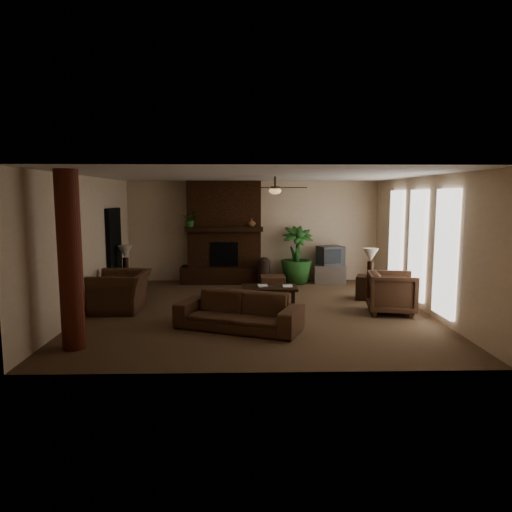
{
  "coord_description": "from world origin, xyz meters",
  "views": [
    {
      "loc": [
        -0.26,
        -9.58,
        2.4
      ],
      "look_at": [
        0.0,
        0.4,
        1.1
      ],
      "focal_mm": 32.59,
      "sensor_mm": 36.0,
      "label": 1
    }
  ],
  "objects_px": {
    "sofa": "(239,305)",
    "floor_plant": "(297,267)",
    "lamp_left": "(125,254)",
    "side_table_right": "(368,288)",
    "ottoman": "(273,284)",
    "armchair_right": "(392,291)",
    "log_column": "(70,261)",
    "lamp_right": "(371,257)",
    "tv_stand": "(330,274)",
    "side_table_left": "(127,283)",
    "coffee_table": "(269,289)",
    "floor_vase": "(264,270)",
    "armchair_left": "(121,285)"
  },
  "relations": [
    {
      "from": "log_column",
      "to": "sofa",
      "type": "height_order",
      "value": "log_column"
    },
    {
      "from": "log_column",
      "to": "armchair_left",
      "type": "distance_m",
      "value": 2.63
    },
    {
      "from": "floor_plant",
      "to": "side_table_left",
      "type": "bearing_deg",
      "value": -163.24
    },
    {
      "from": "log_column",
      "to": "ottoman",
      "type": "bearing_deg",
      "value": 51.43
    },
    {
      "from": "ottoman",
      "to": "tv_stand",
      "type": "xyz_separation_m",
      "value": [
        1.65,
        1.16,
        0.05
      ]
    },
    {
      "from": "log_column",
      "to": "lamp_right",
      "type": "xyz_separation_m",
      "value": [
        5.6,
        3.32,
        -0.4
      ]
    },
    {
      "from": "armchair_left",
      "to": "lamp_right",
      "type": "bearing_deg",
      "value": 99.22
    },
    {
      "from": "sofa",
      "to": "ottoman",
      "type": "height_order",
      "value": "sofa"
    },
    {
      "from": "floor_vase",
      "to": "ottoman",
      "type": "bearing_deg",
      "value": -76.05
    },
    {
      "from": "side_table_right",
      "to": "lamp_right",
      "type": "distance_m",
      "value": 0.73
    },
    {
      "from": "log_column",
      "to": "lamp_left",
      "type": "distance_m",
      "value": 4.13
    },
    {
      "from": "lamp_right",
      "to": "lamp_left",
      "type": "bearing_deg",
      "value": 172.32
    },
    {
      "from": "tv_stand",
      "to": "lamp_left",
      "type": "bearing_deg",
      "value": -158.85
    },
    {
      "from": "tv_stand",
      "to": "side_table_left",
      "type": "height_order",
      "value": "side_table_left"
    },
    {
      "from": "armchair_left",
      "to": "ottoman",
      "type": "bearing_deg",
      "value": 119.0
    },
    {
      "from": "armchair_right",
      "to": "tv_stand",
      "type": "relative_size",
      "value": 1.1
    },
    {
      "from": "sofa",
      "to": "tv_stand",
      "type": "relative_size",
      "value": 2.64
    },
    {
      "from": "side_table_right",
      "to": "armchair_right",
      "type": "bearing_deg",
      "value": -83.68
    },
    {
      "from": "side_table_left",
      "to": "floor_plant",
      "type": "bearing_deg",
      "value": 16.76
    },
    {
      "from": "sofa",
      "to": "side_table_right",
      "type": "xyz_separation_m",
      "value": [
        2.98,
        2.36,
        -0.16
      ]
    },
    {
      "from": "ottoman",
      "to": "armchair_left",
      "type": "bearing_deg",
      "value": -151.53
    },
    {
      "from": "ottoman",
      "to": "sofa",
      "type": "bearing_deg",
      "value": -104.14
    },
    {
      "from": "floor_plant",
      "to": "lamp_left",
      "type": "bearing_deg",
      "value": -163.0
    },
    {
      "from": "sofa",
      "to": "floor_plant",
      "type": "xyz_separation_m",
      "value": [
        1.55,
        4.42,
        -0.0
      ]
    },
    {
      "from": "sofa",
      "to": "floor_plant",
      "type": "bearing_deg",
      "value": 92.74
    },
    {
      "from": "log_column",
      "to": "side_table_left",
      "type": "distance_m",
      "value": 4.28
    },
    {
      "from": "ottoman",
      "to": "lamp_left",
      "type": "bearing_deg",
      "value": -177.2
    },
    {
      "from": "armchair_left",
      "to": "ottoman",
      "type": "xyz_separation_m",
      "value": [
        3.32,
        1.8,
        -0.34
      ]
    },
    {
      "from": "log_column",
      "to": "armchair_right",
      "type": "bearing_deg",
      "value": 19.85
    },
    {
      "from": "tv_stand",
      "to": "lamp_left",
      "type": "xyz_separation_m",
      "value": [
        -5.27,
        -1.34,
        0.75
      ]
    },
    {
      "from": "ottoman",
      "to": "side_table_left",
      "type": "relative_size",
      "value": 1.09
    },
    {
      "from": "armchair_left",
      "to": "ottoman",
      "type": "height_order",
      "value": "armchair_left"
    },
    {
      "from": "floor_plant",
      "to": "lamp_right",
      "type": "bearing_deg",
      "value": -55.25
    },
    {
      "from": "sofa",
      "to": "coffee_table",
      "type": "bearing_deg",
      "value": 91.99
    },
    {
      "from": "floor_plant",
      "to": "lamp_right",
      "type": "xyz_separation_m",
      "value": [
        1.46,
        -2.11,
        0.56
      ]
    },
    {
      "from": "coffee_table",
      "to": "floor_vase",
      "type": "height_order",
      "value": "floor_vase"
    },
    {
      "from": "ottoman",
      "to": "lamp_right",
      "type": "xyz_separation_m",
      "value": [
        2.19,
        -0.96,
        0.8
      ]
    },
    {
      "from": "floor_plant",
      "to": "lamp_left",
      "type": "xyz_separation_m",
      "value": [
        -4.34,
        -1.33,
        0.56
      ]
    },
    {
      "from": "sofa",
      "to": "armchair_right",
      "type": "bearing_deg",
      "value": 40.72
    },
    {
      "from": "log_column",
      "to": "lamp_right",
      "type": "distance_m",
      "value": 6.53
    },
    {
      "from": "armchair_right",
      "to": "floor_vase",
      "type": "height_order",
      "value": "armchair_right"
    },
    {
      "from": "armchair_right",
      "to": "floor_plant",
      "type": "xyz_separation_m",
      "value": [
        -1.57,
        3.37,
        -0.03
      ]
    },
    {
      "from": "sofa",
      "to": "lamp_left",
      "type": "relative_size",
      "value": 3.45
    },
    {
      "from": "armchair_left",
      "to": "lamp_left",
      "type": "xyz_separation_m",
      "value": [
        -0.29,
        1.62,
        0.46
      ]
    },
    {
      "from": "tv_stand",
      "to": "side_table_left",
      "type": "xyz_separation_m",
      "value": [
        -5.27,
        -1.32,
        0.03
      ]
    },
    {
      "from": "floor_vase",
      "to": "lamp_left",
      "type": "relative_size",
      "value": 1.18
    },
    {
      "from": "floor_vase",
      "to": "side_table_left",
      "type": "xyz_separation_m",
      "value": [
        -3.42,
        -0.95,
        -0.16
      ]
    },
    {
      "from": "armchair_right",
      "to": "coffee_table",
      "type": "bearing_deg",
      "value": 83.42
    },
    {
      "from": "floor_vase",
      "to": "floor_plant",
      "type": "distance_m",
      "value": 0.99
    },
    {
      "from": "armchair_right",
      "to": "lamp_right",
      "type": "xyz_separation_m",
      "value": [
        -0.11,
        1.26,
        0.53
      ]
    }
  ]
}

